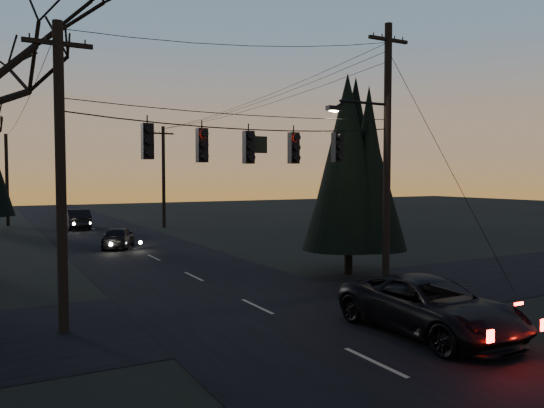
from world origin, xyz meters
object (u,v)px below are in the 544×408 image
utility_pole_right (386,290)px  suv_near (430,307)px  utility_pole_far_r (164,228)px  evergreen_right (349,172)px  sedan_oncoming_a (118,237)px  utility_pole_left (64,333)px  sedan_oncoming_b (77,219)px  utility_pole_far_l (8,226)px

utility_pole_right → suv_near: bearing=-118.8°
utility_pole_far_r → evergreen_right: size_ratio=1.09×
evergreen_right → sedan_oncoming_a: evergreen_right is taller
utility_pole_left → evergreen_right: (12.19, 3.26, 4.51)m
sedan_oncoming_a → sedan_oncoming_b: bearing=-67.3°
evergreen_right → sedan_oncoming_a: size_ratio=2.03×
sedan_oncoming_a → sedan_oncoming_b: (-0.32, 13.55, 0.15)m
utility_pole_far_r → suv_near: bearing=-94.8°
utility_pole_right → sedan_oncoming_a: (-6.30, 16.72, 0.66)m
utility_pole_far_r → suv_near: utility_pole_far_r is taller
utility_pole_far_r → sedan_oncoming_b: utility_pole_far_r is taller
utility_pole_far_l → utility_pole_right: bearing=-72.3°
utility_pole_right → utility_pole_far_r: utility_pole_right is taller
utility_pole_far_l → evergreen_right: size_ratio=1.02×
utility_pole_right → utility_pole_far_r: bearing=90.0°
evergreen_right → suv_near: evergreen_right is taller
evergreen_right → sedan_oncoming_b: (-7.31, 27.01, -3.70)m
utility_pole_left → utility_pole_far_l: size_ratio=1.06×
suv_near → sedan_oncoming_b: 35.48m
utility_pole_left → evergreen_right: 13.40m
sedan_oncoming_a → utility_pole_right: bearing=132.0°
utility_pole_far_l → sedan_oncoming_a: utility_pole_far_l is taller
utility_pole_far_r → sedan_oncoming_a: 12.93m
utility_pole_far_r → evergreen_right: evergreen_right is taller
evergreen_right → sedan_oncoming_b: 28.22m
utility_pole_left → utility_pole_far_l: bearing=90.0°
utility_pole_right → sedan_oncoming_a: utility_pole_right is taller
suv_near → utility_pole_right: bearing=60.7°
utility_pole_right → sedan_oncoming_b: 31.00m
utility_pole_left → sedan_oncoming_a: (5.20, 16.72, 0.66)m
evergreen_right → sedan_oncoming_a: (-6.99, 13.46, -3.85)m
utility_pole_left → sedan_oncoming_a: 17.52m
utility_pole_left → utility_pole_far_r: size_ratio=1.00×
suv_near → sedan_oncoming_a: suv_near is taller
utility_pole_left → suv_near: utility_pole_left is taller
utility_pole_far_r → sedan_oncoming_b: bearing=161.1°
suv_near → sedan_oncoming_a: bearing=98.8°
utility_pole_far_l → evergreen_right: bearing=-69.6°
utility_pole_right → utility_pole_far_l: size_ratio=1.25×
utility_pole_left → sedan_oncoming_b: bearing=80.8°
utility_pole_far_r → evergreen_right: 25.16m
utility_pole_right → evergreen_right: size_ratio=1.28×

